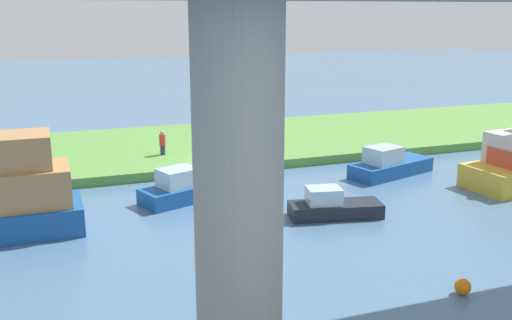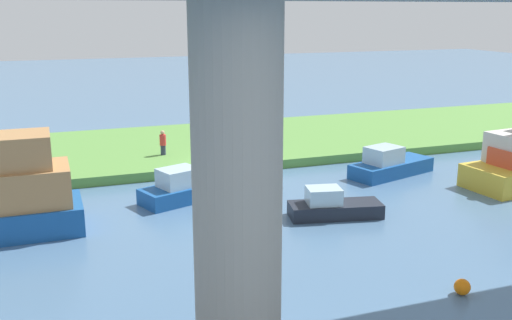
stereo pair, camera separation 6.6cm
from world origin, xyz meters
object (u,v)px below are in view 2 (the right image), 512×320
object	(u,v)px
mooring_post	(236,149)
houseboat_blue	(390,165)
marker_buoy	(462,287)
person_on_bank	(163,143)
motorboat_red	(187,188)
bridge_pylon	(237,185)
riverboat_paddlewheel	(332,206)

from	to	relation	value
mooring_post	houseboat_blue	world-z (taller)	houseboat_blue
mooring_post	marker_buoy	distance (m)	17.28
houseboat_blue	person_on_bank	bearing A→B (deg)	-31.45
person_on_bank	mooring_post	size ratio (longest dim) A/B	1.90
motorboat_red	marker_buoy	size ratio (longest dim) A/B	9.85
person_on_bank	bridge_pylon	bearing A→B (deg)	84.58
houseboat_blue	marker_buoy	world-z (taller)	houseboat_blue
mooring_post	marker_buoy	size ratio (longest dim) A/B	1.46
person_on_bank	mooring_post	bearing A→B (deg)	157.40
houseboat_blue	mooring_post	bearing A→B (deg)	-35.72
bridge_pylon	riverboat_paddlewheel	size ratio (longest dim) A/B	2.13
person_on_bank	mooring_post	distance (m)	4.10
mooring_post	marker_buoy	world-z (taller)	mooring_post
mooring_post	motorboat_red	world-z (taller)	motorboat_red
bridge_pylon	motorboat_red	distance (m)	12.90
riverboat_paddlewheel	marker_buoy	distance (m)	7.60
motorboat_red	houseboat_blue	xyz separation A→B (m)	(-10.87, -0.35, 0.02)
bridge_pylon	motorboat_red	xyz separation A→B (m)	(-1.57, -12.23, -3.77)
houseboat_blue	marker_buoy	bearing A→B (deg)	67.17
bridge_pylon	mooring_post	xyz separation A→B (m)	(-5.58, -17.51, -3.46)
motorboat_red	bridge_pylon	bearing A→B (deg)	82.71
bridge_pylon	marker_buoy	size ratio (longest dim) A/B	17.30
marker_buoy	riverboat_paddlewheel	bearing A→B (deg)	-85.89
bridge_pylon	houseboat_blue	size ratio (longest dim) A/B	1.70
mooring_post	riverboat_paddlewheel	xyz separation A→B (m)	(-1.15, 9.61, -0.41)
marker_buoy	person_on_bank	bearing A→B (deg)	-73.76
bridge_pylon	person_on_bank	world-z (taller)	bridge_pylon
riverboat_paddlewheel	houseboat_blue	xyz separation A→B (m)	(-5.70, -4.68, 0.11)
marker_buoy	mooring_post	bearing A→B (deg)	-84.37
bridge_pylon	marker_buoy	xyz separation A→B (m)	(-7.27, -0.32, -4.08)
bridge_pylon	riverboat_paddlewheel	distance (m)	11.08
bridge_pylon	mooring_post	distance (m)	18.70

